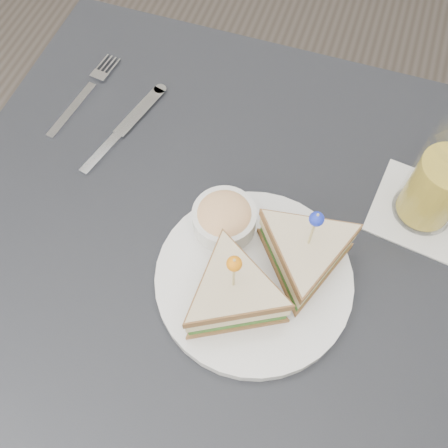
# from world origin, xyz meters

# --- Properties ---
(ground_plane) EXTENTS (3.50, 3.50, 0.00)m
(ground_plane) POSITION_xyz_m (0.00, 0.00, 0.00)
(ground_plane) COLOR #3F3833
(table) EXTENTS (0.80, 0.80, 0.75)m
(table) POSITION_xyz_m (0.00, 0.00, 0.67)
(table) COLOR black
(table) RESTS_ON ground
(plate_meal) EXTENTS (0.29, 0.27, 0.15)m
(plate_meal) POSITION_xyz_m (0.07, -0.03, 0.79)
(plate_meal) COLOR silver
(plate_meal) RESTS_ON table
(cutlery_fork) EXTENTS (0.04, 0.19, 0.01)m
(cutlery_fork) POSITION_xyz_m (-0.29, 0.19, 0.75)
(cutlery_fork) COLOR silver
(cutlery_fork) RESTS_ON table
(cutlery_knife) EXTENTS (0.07, 0.20, 0.01)m
(cutlery_knife) POSITION_xyz_m (-0.20, 0.14, 0.75)
(cutlery_knife) COLOR silver
(cutlery_knife) RESTS_ON table
(drink_set) EXTENTS (0.15, 0.15, 0.17)m
(drink_set) POSITION_xyz_m (0.26, 0.14, 0.82)
(drink_set) COLOR silver
(drink_set) RESTS_ON table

